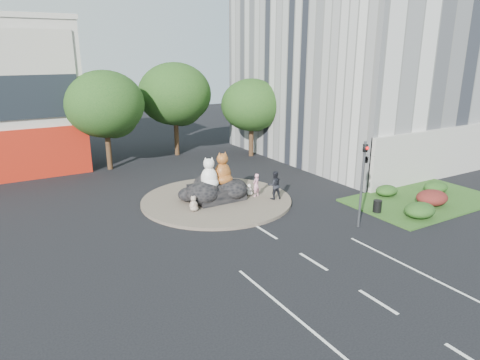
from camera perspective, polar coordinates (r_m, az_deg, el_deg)
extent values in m
plane|color=black|center=(21.14, 9.75, -10.68)|extent=(120.00, 120.00, 0.00)
cylinder|color=brown|center=(28.76, -3.15, -2.68)|extent=(10.00, 10.00, 0.20)
cube|color=#244717|center=(31.33, 23.17, -2.48)|extent=(10.00, 6.00, 0.12)
cylinder|color=#382314|center=(37.89, -17.13, 4.14)|extent=(0.44, 0.44, 3.74)
ellipsoid|color=#123B14|center=(37.31, -17.62, 9.63)|extent=(6.46, 6.46, 5.49)
sphere|color=#123B14|center=(38.08, -16.50, 8.56)|extent=(4.25, 4.25, 4.25)
sphere|color=#123B14|center=(36.94, -18.49, 8.55)|extent=(3.74, 3.74, 3.74)
cylinder|color=#382314|center=(41.82, -8.47, 5.99)|extent=(0.44, 0.44, 3.96)
ellipsoid|color=#123B14|center=(41.29, -8.70, 11.27)|extent=(6.84, 6.84, 5.81)
sphere|color=#123B14|center=(42.15, -7.89, 10.18)|extent=(4.50, 4.50, 4.50)
sphere|color=#123B14|center=(40.82, -9.42, 10.29)|extent=(3.96, 3.96, 3.96)
cylinder|color=#382314|center=(41.07, 1.50, 5.50)|extent=(0.44, 0.44, 3.30)
ellipsoid|color=#123B14|center=(40.57, 1.54, 9.98)|extent=(5.70, 5.70, 4.84)
sphere|color=#123B14|center=(41.51, 2.11, 9.08)|extent=(3.75, 3.75, 3.75)
sphere|color=#123B14|center=(40.01, 0.90, 9.13)|extent=(3.30, 3.30, 3.30)
ellipsoid|color=#123B14|center=(27.75, 22.85, -3.73)|extent=(2.00, 1.60, 0.90)
ellipsoid|color=#4B1514|center=(30.23, 24.22, -2.17)|extent=(2.20, 1.76, 0.99)
ellipsoid|color=#123B14|center=(33.05, 24.65, -0.86)|extent=(1.80, 1.44, 0.81)
ellipsoid|color=#123B14|center=(31.11, 18.97, -1.34)|extent=(1.60, 1.28, 0.72)
cylinder|color=#595B60|center=(24.79, 15.92, -0.68)|extent=(0.14, 0.14, 5.00)
imported|color=black|center=(24.36, 16.24, 3.14)|extent=(0.21, 0.26, 1.30)
imported|color=black|center=(24.54, 16.52, 2.74)|extent=(0.26, 1.24, 0.50)
sphere|color=red|center=(24.14, 16.63, 4.09)|extent=(0.18, 0.18, 0.18)
cylinder|color=#595B60|center=(34.17, 18.24, 6.39)|extent=(0.18, 0.18, 8.00)
cylinder|color=#595B60|center=(33.00, 17.70, 13.11)|extent=(2.00, 0.12, 0.12)
cube|color=silver|center=(32.27, 16.46, 12.97)|extent=(0.50, 0.22, 0.12)
imported|color=pink|center=(28.92, 2.16, -0.68)|extent=(0.68, 0.56, 1.59)
imported|color=black|center=(28.45, 4.61, -0.68)|extent=(1.09, 0.94, 1.92)
cylinder|color=black|center=(27.76, 17.84, -3.34)|extent=(0.58, 0.58, 0.76)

